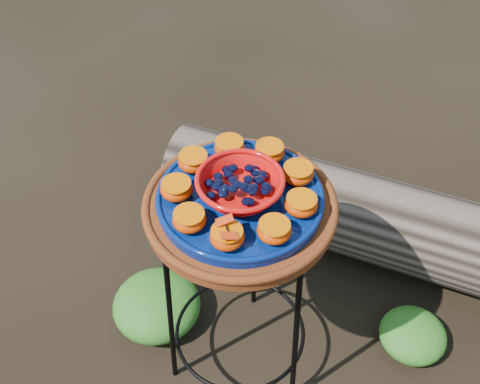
% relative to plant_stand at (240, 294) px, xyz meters
% --- Properties ---
extents(ground, '(60.00, 60.00, 0.00)m').
position_rel_plant_stand_xyz_m(ground, '(0.00, 0.00, -0.35)').
color(ground, black).
extents(plant_stand, '(0.44, 0.44, 0.70)m').
position_rel_plant_stand_xyz_m(plant_stand, '(0.00, 0.00, 0.00)').
color(plant_stand, black).
rests_on(plant_stand, ground).
extents(terracotta_saucer, '(0.47, 0.47, 0.04)m').
position_rel_plant_stand_xyz_m(terracotta_saucer, '(0.00, 0.00, 0.37)').
color(terracotta_saucer, '#6B2F0C').
rests_on(terracotta_saucer, plant_stand).
extents(cobalt_plate, '(0.40, 0.40, 0.03)m').
position_rel_plant_stand_xyz_m(cobalt_plate, '(0.00, 0.00, 0.40)').
color(cobalt_plate, '#021248').
rests_on(cobalt_plate, terracotta_saucer).
extents(red_bowl, '(0.20, 0.20, 0.06)m').
position_rel_plant_stand_xyz_m(red_bowl, '(0.00, 0.00, 0.44)').
color(red_bowl, red).
rests_on(red_bowl, cobalt_plate).
extents(glass_gems, '(0.16, 0.16, 0.03)m').
position_rel_plant_stand_xyz_m(glass_gems, '(0.00, 0.00, 0.48)').
color(glass_gems, black).
rests_on(glass_gems, red_bowl).
extents(orange_half_0, '(0.08, 0.08, 0.04)m').
position_rel_plant_stand_xyz_m(orange_half_0, '(0.00, -0.15, 0.44)').
color(orange_half_0, '#C13C00').
rests_on(orange_half_0, cobalt_plate).
extents(orange_half_1, '(0.08, 0.08, 0.04)m').
position_rel_plant_stand_xyz_m(orange_half_1, '(0.10, -0.11, 0.44)').
color(orange_half_1, '#C13C00').
rests_on(orange_half_1, cobalt_plate).
extents(orange_half_2, '(0.08, 0.08, 0.04)m').
position_rel_plant_stand_xyz_m(orange_half_2, '(0.15, -0.02, 0.44)').
color(orange_half_2, '#C13C00').
rests_on(orange_half_2, cobalt_plate).
extents(orange_half_3, '(0.08, 0.08, 0.04)m').
position_rel_plant_stand_xyz_m(orange_half_3, '(0.13, 0.08, 0.44)').
color(orange_half_3, '#C13C00').
rests_on(orange_half_3, cobalt_plate).
extents(orange_half_4, '(0.08, 0.08, 0.04)m').
position_rel_plant_stand_xyz_m(orange_half_4, '(0.04, 0.14, 0.44)').
color(orange_half_4, '#C13C00').
rests_on(orange_half_4, cobalt_plate).
extents(orange_half_5, '(0.08, 0.08, 0.04)m').
position_rel_plant_stand_xyz_m(orange_half_5, '(-0.06, 0.14, 0.44)').
color(orange_half_5, '#C13C00').
rests_on(orange_half_5, cobalt_plate).
extents(orange_half_6, '(0.08, 0.08, 0.04)m').
position_rel_plant_stand_xyz_m(orange_half_6, '(-0.13, 0.07, 0.44)').
color(orange_half_6, '#C13C00').
rests_on(orange_half_6, cobalt_plate).
extents(orange_half_7, '(0.08, 0.08, 0.04)m').
position_rel_plant_stand_xyz_m(orange_half_7, '(-0.15, -0.03, 0.44)').
color(orange_half_7, '#C13C00').
rests_on(orange_half_7, cobalt_plate).
extents(orange_half_8, '(0.08, 0.08, 0.04)m').
position_rel_plant_stand_xyz_m(orange_half_8, '(-0.09, -0.12, 0.44)').
color(orange_half_8, '#C13C00').
rests_on(orange_half_8, cobalt_plate).
extents(butterfly, '(0.10, 0.08, 0.01)m').
position_rel_plant_stand_xyz_m(butterfly, '(0.00, -0.15, 0.46)').
color(butterfly, red).
rests_on(butterfly, orange_half_0).
extents(driftwood_log, '(1.74, 0.73, 0.32)m').
position_rel_plant_stand_xyz_m(driftwood_log, '(0.42, 0.55, -0.19)').
color(driftwood_log, black).
rests_on(driftwood_log, ground).
extents(foliage_left, '(0.30, 0.30, 0.15)m').
position_rel_plant_stand_xyz_m(foliage_left, '(-0.31, 0.08, -0.27)').
color(foliage_left, '#205A1C').
rests_on(foliage_left, ground).
extents(foliage_right, '(0.22, 0.22, 0.11)m').
position_rel_plant_stand_xyz_m(foliage_right, '(0.55, 0.17, -0.29)').
color(foliage_right, '#205A1C').
rests_on(foliage_right, ground).
extents(foliage_back, '(0.28, 0.28, 0.14)m').
position_rel_plant_stand_xyz_m(foliage_back, '(-0.09, 0.64, -0.28)').
color(foliage_back, '#205A1C').
rests_on(foliage_back, ground).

